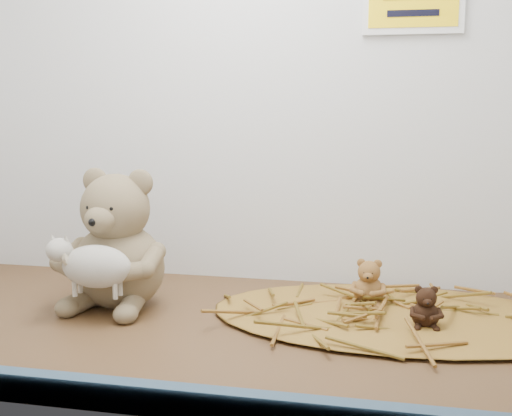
% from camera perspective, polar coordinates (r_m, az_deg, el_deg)
% --- Properties ---
extents(alcove_shell, '(1.20, 0.60, 0.90)m').
position_cam_1_polar(alcove_shell, '(1.08, -2.65, 14.15)').
color(alcove_shell, '#412716').
rests_on(alcove_shell, ground).
extents(front_rail, '(1.19, 0.02, 0.04)m').
position_cam_1_polar(front_rail, '(0.80, -9.48, -16.30)').
color(front_rail, '#335063').
rests_on(front_rail, shelf_floor).
extents(straw_bed, '(0.62, 0.36, 0.01)m').
position_cam_1_polar(straw_bed, '(1.11, 12.25, -9.36)').
color(straw_bed, olive).
rests_on(straw_bed, shelf_floor).
extents(main_teddy, '(0.22, 0.23, 0.25)m').
position_cam_1_polar(main_teddy, '(1.16, -12.17, -2.60)').
color(main_teddy, '#92855A').
rests_on(main_teddy, shelf_floor).
extents(toy_lamb, '(0.15, 0.09, 0.10)m').
position_cam_1_polar(toy_lamb, '(1.09, -13.99, -5.07)').
color(toy_lamb, beige).
rests_on(toy_lamb, main_teddy).
extents(mini_teddy_tan, '(0.07, 0.07, 0.08)m').
position_cam_1_polar(mini_teddy_tan, '(1.15, 10.00, -6.31)').
color(mini_teddy_tan, olive).
rests_on(mini_teddy_tan, straw_bed).
extents(mini_teddy_brown, '(0.06, 0.06, 0.07)m').
position_cam_1_polar(mini_teddy_brown, '(1.06, 14.86, -8.29)').
color(mini_teddy_brown, black).
rests_on(mini_teddy_brown, straw_bed).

